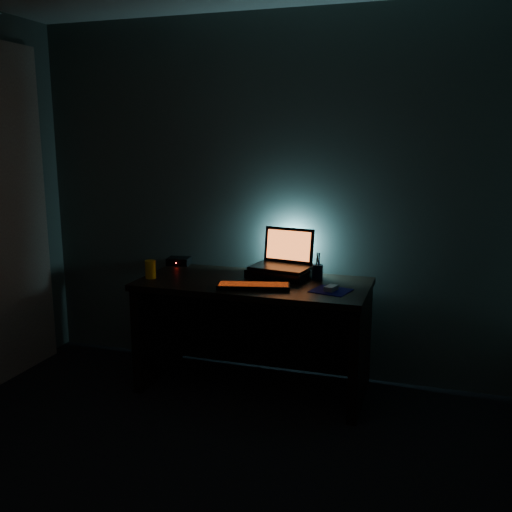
{
  "coord_description": "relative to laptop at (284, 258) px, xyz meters",
  "views": [
    {
      "loc": [
        1.12,
        -1.82,
        1.67
      ],
      "look_at": [
        0.03,
        1.57,
        0.93
      ],
      "focal_mm": 40.0,
      "sensor_mm": 36.0,
      "label": 1
    }
  ],
  "objects": [
    {
      "name": "room",
      "position": [
        -0.15,
        -1.83,
        0.38
      ],
      "size": [
        3.5,
        4.0,
        2.5
      ],
      "color": "black",
      "rests_on": "ground"
    },
    {
      "name": "desk",
      "position": [
        -0.15,
        -0.16,
        -0.38
      ],
      "size": [
        1.5,
        0.7,
        0.75
      ],
      "color": "black",
      "rests_on": "ground"
    },
    {
      "name": "curtain",
      "position": [
        -1.86,
        -0.41,
        0.28
      ],
      "size": [
        0.06,
        0.65,
        2.3
      ],
      "primitive_type": "cube",
      "color": "beige",
      "rests_on": "ground"
    },
    {
      "name": "riser",
      "position": [
        -0.01,
        -0.05,
        -0.09
      ],
      "size": [
        0.44,
        0.36,
        0.06
      ],
      "primitive_type": "cube",
      "rotation": [
        0.0,
        0.0,
        -0.16
      ],
      "color": "black",
      "rests_on": "desk"
    },
    {
      "name": "laptop",
      "position": [
        0.0,
        0.0,
        0.0
      ],
      "size": [
        0.42,
        0.34,
        0.26
      ],
      "rotation": [
        0.0,
        0.0,
        -0.16
      ],
      "color": "black",
      "rests_on": "riser"
    },
    {
      "name": "keyboard",
      "position": [
        -0.09,
        -0.38,
        -0.11
      ],
      "size": [
        0.47,
        0.25,
        0.03
      ],
      "rotation": [
        0.0,
        0.0,
        0.24
      ],
      "color": "black",
      "rests_on": "desk"
    },
    {
      "name": "mousepad",
      "position": [
        0.38,
        -0.3,
        -0.12
      ],
      "size": [
        0.26,
        0.25,
        0.0
      ],
      "primitive_type": "cube",
      "rotation": [
        0.0,
        0.0,
        -0.24
      ],
      "color": "#0D0E5F",
      "rests_on": "desk"
    },
    {
      "name": "mouse",
      "position": [
        0.38,
        -0.3,
        -0.1
      ],
      "size": [
        0.08,
        0.11,
        0.03
      ],
      "primitive_type": "cube",
      "rotation": [
        0.0,
        0.0,
        -0.24
      ],
      "color": "gray",
      "rests_on": "mousepad"
    },
    {
      "name": "pen_cup",
      "position": [
        0.24,
        -0.04,
        -0.07
      ],
      "size": [
        0.09,
        0.09,
        0.1
      ],
      "primitive_type": "cylinder",
      "rotation": [
        0.0,
        0.0,
        0.41
      ],
      "color": "black",
      "rests_on": "desk"
    },
    {
      "name": "juice_glass",
      "position": [
        -0.83,
        -0.35,
        -0.06
      ],
      "size": [
        0.09,
        0.09,
        0.12
      ],
      "primitive_type": "cylinder",
      "rotation": [
        0.0,
        0.0,
        0.41
      ],
      "color": "#FFAE0D",
      "rests_on": "desk"
    },
    {
      "name": "router",
      "position": [
        -0.83,
        0.09,
        -0.09
      ],
      "size": [
        0.18,
        0.15,
        0.05
      ],
      "rotation": [
        0.0,
        0.0,
        0.14
      ],
      "color": "black",
      "rests_on": "desk"
    }
  ]
}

